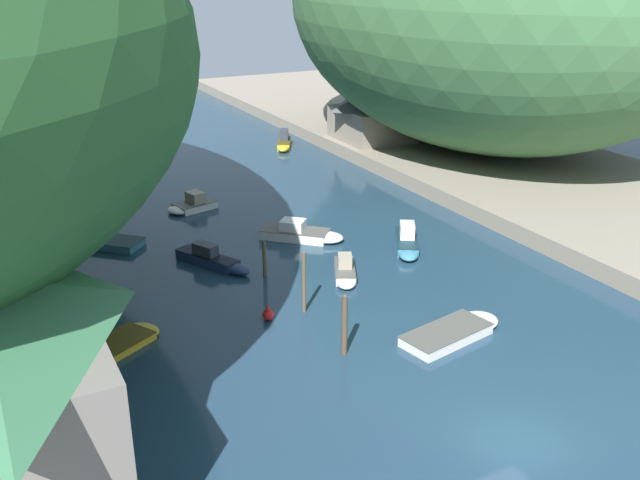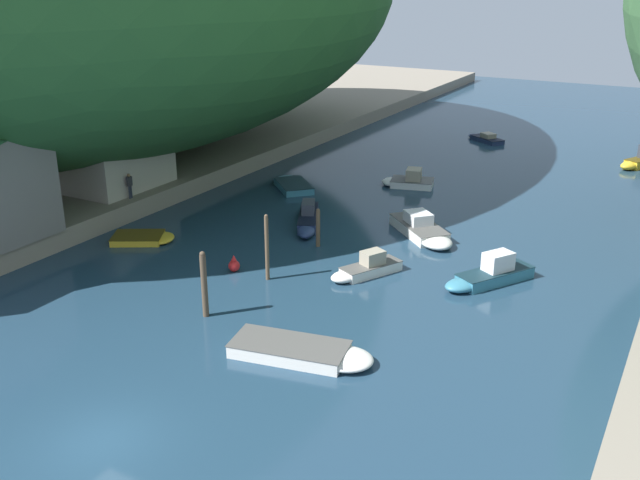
% 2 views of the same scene
% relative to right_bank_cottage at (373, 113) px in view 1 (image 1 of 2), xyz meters
% --- Properties ---
extents(water_surface, '(130.00, 130.00, 0.00)m').
position_rel_right_bank_cottage_xyz_m(water_surface, '(-19.48, -13.83, -3.95)').
color(water_surface, '#1E384C').
rests_on(water_surface, ground).
extents(right_bank, '(22.00, 120.00, 1.25)m').
position_rel_right_bank_cottage_xyz_m(right_bank, '(6.92, -13.83, -3.33)').
color(right_bank, gray).
rests_on(right_bank, ground).
extents(right_bank_cottage, '(7.14, 7.83, 5.21)m').
position_rel_right_bank_cottage_xyz_m(right_bank_cottage, '(0.00, 0.00, 0.00)').
color(right_bank_cottage, gray).
rests_on(right_bank_cottage, right_bank).
extents(boat_near_quay, '(4.35, 3.68, 0.86)m').
position_rel_right_bank_cottage_xyz_m(boat_near_quay, '(-21.83, 8.36, -3.67)').
color(boat_near_quay, navy).
rests_on(boat_near_quay, water_surface).
extents(boat_moored_right, '(4.26, 2.93, 1.38)m').
position_rel_right_bank_cottage_xyz_m(boat_moored_right, '(-22.37, -9.42, -3.54)').
color(boat_moored_right, white).
rests_on(boat_moored_right, water_surface).
extents(boat_far_upstream, '(6.48, 3.29, 0.58)m').
position_rel_right_bank_cottage_xyz_m(boat_far_upstream, '(-16.13, -35.37, -3.66)').
color(boat_far_upstream, silver).
rests_on(boat_far_upstream, water_surface).
extents(boat_small_dinghy, '(3.39, 5.09, 1.85)m').
position_rel_right_bank_cottage_xyz_m(boat_small_dinghy, '(-7.52, 5.40, -3.40)').
color(boat_small_dinghy, gold).
rests_on(boat_small_dinghy, water_surface).
extents(boat_mid_channel, '(4.88, 4.77, 0.51)m').
position_rel_right_bank_cottage_xyz_m(boat_mid_channel, '(-29.90, -14.01, -3.70)').
color(boat_mid_channel, teal).
rests_on(boat_mid_channel, water_surface).
extents(boat_far_right_bank, '(3.01, 4.39, 1.31)m').
position_rel_right_bank_cottage_xyz_m(boat_far_right_bank, '(-17.78, -26.29, -3.55)').
color(boat_far_right_bank, silver).
rests_on(boat_far_right_bank, water_surface).
extents(boat_cabin_cruiser, '(5.65, 5.43, 1.37)m').
position_rel_right_bank_cottage_xyz_m(boat_cabin_cruiser, '(-17.25, -19.20, -3.51)').
color(boat_cabin_cruiser, silver).
rests_on(boat_cabin_cruiser, water_surface).
extents(boat_navy_launch, '(3.72, 5.81, 1.40)m').
position_rel_right_bank_cottage_xyz_m(boat_navy_launch, '(-24.47, -20.91, -3.51)').
color(boat_navy_launch, navy).
rests_on(boat_navy_launch, water_surface).
extents(boat_white_cruiser, '(4.22, 3.64, 0.41)m').
position_rel_right_bank_cottage_xyz_m(boat_white_cruiser, '(-31.70, -28.12, -3.75)').
color(boat_white_cruiser, gold).
rests_on(boat_white_cruiser, water_surface).
extents(boat_red_skiff, '(3.99, 5.37, 1.62)m').
position_rel_right_bank_cottage_xyz_m(boat_red_skiff, '(-11.70, -24.09, -3.46)').
color(boat_red_skiff, teal).
rests_on(boat_red_skiff, water_surface).
extents(mooring_post_nearest, '(0.30, 0.30, 3.31)m').
position_rel_right_bank_cottage_xyz_m(mooring_post_nearest, '(-22.30, -34.30, -2.28)').
color(mooring_post_nearest, '#4C3D2D').
rests_on(mooring_post_nearest, water_surface).
extents(mooring_post_second, '(0.21, 0.21, 3.66)m').
position_rel_right_bank_cottage_xyz_m(mooring_post_second, '(-22.08, -29.27, -2.11)').
color(mooring_post_second, brown).
rests_on(mooring_post_second, water_surface).
extents(mooring_post_middle, '(0.25, 0.25, 2.37)m').
position_rel_right_bank_cottage_xyz_m(mooring_post_middle, '(-22.12, -23.73, -2.76)').
color(mooring_post_middle, brown).
rests_on(mooring_post_middle, water_surface).
extents(channel_buoy_near, '(0.64, 0.64, 0.95)m').
position_rel_right_bank_cottage_xyz_m(channel_buoy_near, '(-24.28, -29.25, -3.58)').
color(channel_buoy_near, red).
rests_on(channel_buoy_near, water_surface).
extents(person_on_quay, '(0.28, 0.41, 1.69)m').
position_rel_right_bank_cottage_xyz_m(person_on_quay, '(-35.71, -24.95, -1.72)').
color(person_on_quay, '#282D3D').
rests_on(person_on_quay, left_bank).
extents(person_by_boathouse, '(0.28, 0.41, 1.69)m').
position_rel_right_bank_cottage_xyz_m(person_by_boathouse, '(-35.78, -37.34, -1.72)').
color(person_by_boathouse, '#282D3D').
rests_on(person_by_boathouse, left_bank).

